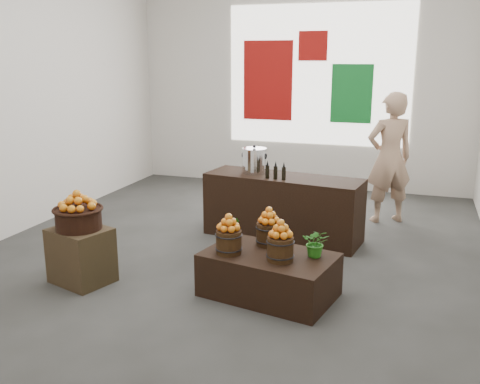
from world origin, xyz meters
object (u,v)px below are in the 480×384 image
(crate, at_px, (81,255))
(display_table, at_px, (269,275))
(counter, at_px, (283,207))
(wicker_basket, at_px, (78,219))
(stock_pot_left, at_px, (254,161))
(shopper, at_px, (389,158))

(crate, xyz_separation_m, display_table, (1.96, 0.30, -0.08))
(counter, bearing_deg, wicker_basket, -121.17)
(crate, height_order, stock_pot_left, stock_pot_left)
(wicker_basket, xyz_separation_m, stock_pot_left, (1.25, 2.12, 0.29))
(counter, relative_size, shopper, 1.09)
(wicker_basket, relative_size, stock_pot_left, 1.50)
(wicker_basket, bearing_deg, shopper, 48.19)
(display_table, xyz_separation_m, counter, (-0.30, 1.76, 0.20))
(stock_pot_left, bearing_deg, shopper, 34.29)
(crate, bearing_deg, counter, 51.16)
(wicker_basket, bearing_deg, crate, 0.00)
(counter, distance_m, stock_pot_left, 0.71)
(display_table, bearing_deg, wicker_basket, -159.84)
(stock_pot_left, distance_m, shopper, 2.00)
(crate, xyz_separation_m, shopper, (2.90, 3.24, 0.64))
(display_table, height_order, counter, counter)
(crate, height_order, wicker_basket, wicker_basket)
(shopper, bearing_deg, counter, 14.59)
(counter, bearing_deg, stock_pot_left, 180.00)
(counter, bearing_deg, crate, -121.17)
(wicker_basket, xyz_separation_m, display_table, (1.96, 0.30, -0.48))
(wicker_basket, xyz_separation_m, shopper, (2.90, 3.24, 0.23))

